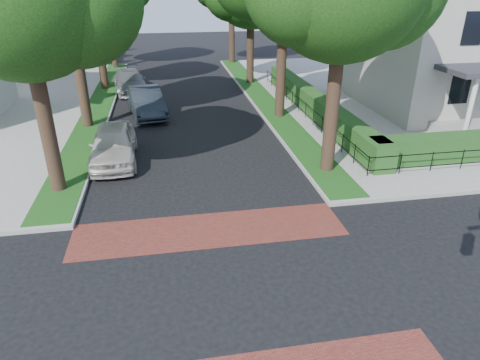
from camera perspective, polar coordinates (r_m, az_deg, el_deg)
name	(u,v)px	position (r m, az deg, el deg)	size (l,w,h in m)	color
ground	(223,293)	(11.85, -2.28, -14.82)	(120.00, 120.00, 0.00)	black
sidewalk_ne	(450,91)	(35.57, 26.21, 10.60)	(30.00, 30.00, 0.15)	gray
crosswalk_far	(210,230)	(14.42, -4.06, -6.65)	(9.00, 2.20, 0.01)	maroon
grass_strip_ne	(262,98)	(29.78, 3.02, 10.85)	(1.60, 29.80, 0.02)	#1A4D16
grass_strip_nw	(99,106)	(29.37, -18.30, 9.40)	(1.60, 29.80, 0.02)	#1A4D16
hedge_main_road	(315,104)	(26.46, 9.98, 9.96)	(1.00, 18.00, 1.20)	#214618
fence_main_road	(302,107)	(26.24, 8.29, 9.61)	(0.06, 18.00, 0.90)	black
house_victorian	(472,7)	(31.13, 28.55, 19.62)	(13.00, 13.05, 12.48)	#B6B0A3
parked_car_front	(113,144)	(20.16, -16.52, 4.62)	(1.97, 4.90, 1.67)	beige
parked_car_middle	(146,102)	(26.80, -12.40, 10.14)	(1.77, 5.09, 1.68)	#222933
parked_car_rear	(130,81)	(32.98, -14.46, 12.64)	(2.16, 5.30, 1.54)	slate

